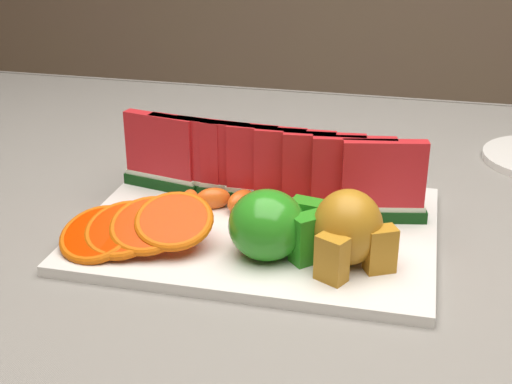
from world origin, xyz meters
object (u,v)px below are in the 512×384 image
Objects in this scene: platter at (259,228)px; fork at (262,152)px; pear_cluster at (349,230)px; apple_cluster at (274,226)px.

fork is (-0.05, 0.25, -0.00)m from platter.
platter reaches higher than fork.
pear_cluster is 0.36m from fork.
fork is at bearing 102.34° from platter.
apple_cluster is at bearing 178.08° from pear_cluster.
apple_cluster is (0.03, -0.07, 0.04)m from platter.
fork is (-0.16, 0.32, -0.05)m from pear_cluster.
fork is at bearing 105.22° from apple_cluster.
platter is 0.26m from fork.
platter is 0.08m from apple_cluster.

